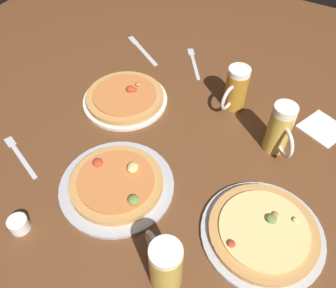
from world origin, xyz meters
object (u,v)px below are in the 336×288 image
beer_mug_pale (236,89)px  knife_right (142,50)px  pizza_plate_side (117,184)px  fork_spare (20,156)px  napkin_folded (323,128)px  beer_mug_dark (280,130)px  ramekin_sauce (19,224)px  fork_left (194,62)px  beer_mug_amber (165,264)px  pizza_plate_far (125,98)px  pizza_plate_near (263,232)px

beer_mug_pale → knife_right: beer_mug_pale is taller
pizza_plate_side → fork_spare: pizza_plate_side is taller
pizza_plate_side → napkin_folded: (0.46, 0.54, -0.01)m
beer_mug_dark → knife_right: beer_mug_dark is taller
ramekin_sauce → napkin_folded: 0.99m
napkin_folded → beer_mug_dark: bearing=-124.6°
beer_mug_dark → fork_left: bearing=147.4°
napkin_folded → beer_mug_amber: bearing=-106.4°
pizza_plate_side → beer_mug_amber: size_ratio=2.10×
pizza_plate_side → beer_mug_dark: beer_mug_dark is taller
beer_mug_dark → fork_left: beer_mug_dark is taller
ramekin_sauce → fork_left: size_ratio=0.29×
pizza_plate_far → pizza_plate_side: same height
pizza_plate_far → fork_left: bearing=72.3°
beer_mug_amber → ramekin_sauce: 0.41m
beer_mug_amber → napkin_folded: (0.21, 0.70, -0.07)m
pizza_plate_near → beer_mug_amber: 0.28m
knife_right → beer_mug_pale: bearing=-15.0°
pizza_plate_side → napkin_folded: pizza_plate_side is taller
pizza_plate_side → napkin_folded: 0.71m
pizza_plate_near → knife_right: bearing=143.1°
beer_mug_amber → beer_mug_pale: same height
pizza_plate_far → beer_mug_amber: beer_mug_amber is taller
beer_mug_amber → beer_mug_dark: bearing=80.3°
beer_mug_pale → fork_left: size_ratio=0.88×
pizza_plate_far → pizza_plate_side: 0.37m
pizza_plate_far → beer_mug_pale: bearing=26.8°
ramekin_sauce → napkin_folded: ramekin_sauce is taller
beer_mug_amber → beer_mug_pale: size_ratio=1.00×
pizza_plate_side → beer_mug_dark: bearing=47.3°
pizza_plate_far → napkin_folded: (0.65, 0.22, -0.01)m
pizza_plate_near → beer_mug_dark: 0.32m
pizza_plate_far → beer_mug_dark: (0.54, 0.06, 0.07)m
napkin_folded → knife_right: bearing=174.3°
fork_left → pizza_plate_far: bearing=-107.7°
pizza_plate_side → beer_mug_pale: bearing=72.8°
pizza_plate_far → pizza_plate_side: bearing=-58.8°
beer_mug_dark → fork_left: size_ratio=0.97×
pizza_plate_far → fork_spare: bearing=-110.2°
pizza_plate_near → pizza_plate_far: pizza_plate_far is taller
pizza_plate_side → fork_left: pizza_plate_side is taller
pizza_plate_far → pizza_plate_side: (0.19, -0.32, -0.00)m
knife_right → fork_spare: bearing=-91.3°
napkin_folded → pizza_plate_side: bearing=-130.4°
beer_mug_pale → ramekin_sauce: beer_mug_pale is taller
fork_left → knife_right: 0.23m
beer_mug_dark → knife_right: bearing=159.8°
napkin_folded → pizza_plate_far: bearing=-161.2°
pizza_plate_side → pizza_plate_near: bearing=9.2°
beer_mug_dark → beer_mug_pale: beer_mug_dark is taller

